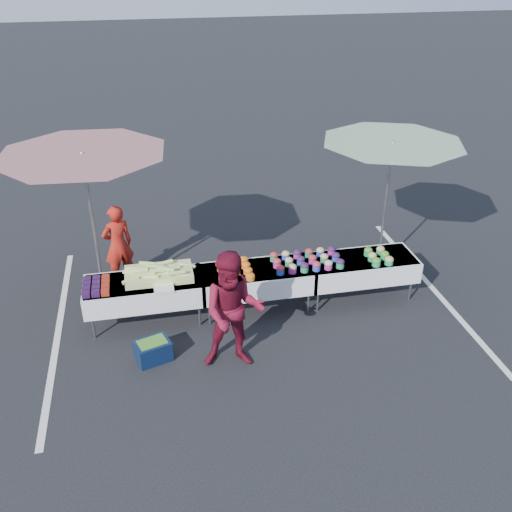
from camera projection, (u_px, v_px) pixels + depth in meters
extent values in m
plane|color=black|center=(256.00, 308.00, 9.58)|extent=(80.00, 80.00, 0.00)
cube|color=silver|center=(58.00, 331.00, 9.02)|extent=(0.10, 5.00, 0.00)
cube|color=silver|center=(432.00, 287.00, 10.15)|extent=(0.10, 5.00, 0.00)
cube|color=white|center=(143.00, 282.00, 8.91)|extent=(1.80, 0.75, 0.04)
cube|color=white|center=(144.00, 291.00, 8.99)|extent=(1.86, 0.81, 0.36)
cylinder|color=slate|center=(94.00, 327.00, 8.77)|extent=(0.04, 0.04, 0.39)
cylinder|color=slate|center=(95.00, 306.00, 9.28)|extent=(0.04, 0.04, 0.39)
cylinder|color=slate|center=(200.00, 315.00, 9.06)|extent=(0.04, 0.04, 0.39)
cylinder|color=slate|center=(195.00, 295.00, 9.57)|extent=(0.04, 0.04, 0.39)
cube|color=white|center=(256.00, 271.00, 9.23)|extent=(1.80, 0.75, 0.04)
cube|color=white|center=(256.00, 279.00, 9.31)|extent=(1.86, 0.81, 0.36)
cylinder|color=slate|center=(209.00, 314.00, 9.09)|extent=(0.04, 0.04, 0.39)
cylinder|color=slate|center=(205.00, 294.00, 9.60)|extent=(0.04, 0.04, 0.39)
cylinder|color=slate|center=(308.00, 302.00, 9.38)|extent=(0.04, 0.04, 0.39)
cylinder|color=slate|center=(299.00, 284.00, 9.89)|extent=(0.04, 0.04, 0.39)
cube|color=white|center=(361.00, 259.00, 9.55)|extent=(1.80, 0.75, 0.04)
cube|color=white|center=(360.00, 268.00, 9.62)|extent=(1.86, 0.81, 0.36)
cylinder|color=slate|center=(318.00, 301.00, 9.41)|extent=(0.04, 0.04, 0.39)
cylinder|color=slate|center=(308.00, 283.00, 9.91)|extent=(0.04, 0.04, 0.39)
cylinder|color=slate|center=(410.00, 290.00, 9.70)|extent=(0.04, 0.04, 0.39)
cylinder|color=slate|center=(396.00, 273.00, 10.20)|extent=(0.04, 0.04, 0.39)
cube|color=black|center=(86.00, 294.00, 8.50)|extent=(0.12, 0.12, 0.08)
cube|color=black|center=(86.00, 289.00, 8.62)|extent=(0.12, 0.12, 0.08)
cube|color=black|center=(87.00, 285.00, 8.74)|extent=(0.12, 0.12, 0.08)
cube|color=black|center=(87.00, 280.00, 8.86)|extent=(0.12, 0.12, 0.08)
cube|color=black|center=(96.00, 293.00, 8.52)|extent=(0.12, 0.12, 0.08)
cube|color=black|center=(96.00, 288.00, 8.64)|extent=(0.12, 0.12, 0.08)
cube|color=black|center=(96.00, 284.00, 8.76)|extent=(0.12, 0.12, 0.08)
cube|color=black|center=(97.00, 279.00, 8.88)|extent=(0.12, 0.12, 0.08)
cube|color=maroon|center=(105.00, 292.00, 8.55)|extent=(0.12, 0.12, 0.08)
cube|color=maroon|center=(105.00, 287.00, 8.67)|extent=(0.12, 0.12, 0.08)
cube|color=maroon|center=(106.00, 283.00, 8.79)|extent=(0.12, 0.12, 0.08)
cube|color=maroon|center=(106.00, 278.00, 8.91)|extent=(0.12, 0.12, 0.08)
cube|color=#D2E274|center=(159.00, 274.00, 8.95)|extent=(1.05, 0.55, 0.14)
cylinder|color=#D2E274|center=(177.00, 266.00, 9.12)|extent=(0.27, 0.09, 0.10)
cylinder|color=#D2E274|center=(134.00, 270.00, 8.87)|extent=(0.27, 0.14, 0.07)
cylinder|color=#D2E274|center=(166.00, 269.00, 8.81)|extent=(0.27, 0.14, 0.09)
cylinder|color=#D2E274|center=(131.00, 273.00, 8.88)|extent=(0.27, 0.15, 0.10)
cylinder|color=#D2E274|center=(147.00, 272.00, 8.83)|extent=(0.27, 0.15, 0.08)
cylinder|color=#D2E274|center=(156.00, 266.00, 8.92)|extent=(0.27, 0.10, 0.10)
cylinder|color=#D2E274|center=(156.00, 271.00, 8.82)|extent=(0.27, 0.07, 0.08)
cylinder|color=#D2E274|center=(151.00, 277.00, 8.74)|extent=(0.27, 0.14, 0.09)
cylinder|color=#D2E274|center=(147.00, 264.00, 9.04)|extent=(0.27, 0.12, 0.08)
cylinder|color=#D2E274|center=(187.00, 266.00, 9.09)|extent=(0.27, 0.16, 0.08)
cylinder|color=#D2E274|center=(138.00, 272.00, 8.82)|extent=(0.27, 0.11, 0.07)
cylinder|color=#D2E274|center=(154.00, 281.00, 8.72)|extent=(0.27, 0.10, 0.07)
cylinder|color=#D2E274|center=(165.00, 263.00, 9.04)|extent=(0.27, 0.12, 0.08)
cylinder|color=#D2E274|center=(131.00, 280.00, 8.65)|extent=(0.27, 0.15, 0.08)
cylinder|color=#D2E274|center=(136.00, 269.00, 8.87)|extent=(0.27, 0.10, 0.08)
cylinder|color=#D2E274|center=(172.00, 270.00, 8.91)|extent=(0.27, 0.16, 0.10)
cylinder|color=#D2E274|center=(140.00, 270.00, 8.77)|extent=(0.27, 0.12, 0.09)
cylinder|color=#D2E274|center=(177.00, 273.00, 8.74)|extent=(0.27, 0.09, 0.07)
cylinder|color=#D2E274|center=(181.00, 275.00, 8.81)|extent=(0.27, 0.10, 0.09)
cylinder|color=#D2E274|center=(175.00, 274.00, 8.86)|extent=(0.27, 0.12, 0.09)
cube|color=white|center=(164.00, 288.00, 8.68)|extent=(0.30, 0.25, 0.05)
cylinder|color=#CA6F16|center=(225.00, 281.00, 8.87)|extent=(0.15, 0.15, 0.05)
ellipsoid|color=orange|center=(225.00, 278.00, 8.85)|extent=(0.15, 0.15, 0.08)
cylinder|color=#CA6F16|center=(223.00, 275.00, 9.02)|extent=(0.15, 0.15, 0.05)
ellipsoid|color=orange|center=(223.00, 273.00, 9.00)|extent=(0.15, 0.15, 0.08)
cylinder|color=#CA6F16|center=(222.00, 269.00, 9.18)|extent=(0.15, 0.15, 0.05)
ellipsoid|color=orange|center=(222.00, 267.00, 9.16)|extent=(0.15, 0.15, 0.08)
cylinder|color=#CA6F16|center=(220.00, 264.00, 9.33)|extent=(0.15, 0.15, 0.05)
ellipsoid|color=orange|center=(220.00, 262.00, 9.31)|extent=(0.15, 0.15, 0.08)
cylinder|color=#CA6F16|center=(238.00, 279.00, 8.91)|extent=(0.15, 0.15, 0.05)
ellipsoid|color=orange|center=(238.00, 277.00, 8.89)|extent=(0.15, 0.15, 0.08)
cylinder|color=#CA6F16|center=(236.00, 274.00, 9.06)|extent=(0.15, 0.15, 0.05)
ellipsoid|color=orange|center=(236.00, 271.00, 9.04)|extent=(0.15, 0.15, 0.08)
cylinder|color=#CA6F16|center=(234.00, 268.00, 9.21)|extent=(0.15, 0.15, 0.05)
ellipsoid|color=orange|center=(234.00, 266.00, 9.19)|extent=(0.15, 0.15, 0.08)
cylinder|color=#CA6F16|center=(232.00, 262.00, 9.37)|extent=(0.15, 0.15, 0.05)
ellipsoid|color=orange|center=(232.00, 260.00, 9.35)|extent=(0.15, 0.15, 0.08)
cylinder|color=#CA6F16|center=(250.00, 278.00, 8.94)|extent=(0.15, 0.15, 0.05)
ellipsoid|color=orange|center=(250.00, 276.00, 8.92)|extent=(0.15, 0.15, 0.08)
cylinder|color=#CA6F16|center=(248.00, 272.00, 9.09)|extent=(0.15, 0.15, 0.05)
ellipsoid|color=orange|center=(248.00, 270.00, 9.07)|extent=(0.15, 0.15, 0.08)
cylinder|color=#CA6F16|center=(246.00, 267.00, 9.25)|extent=(0.15, 0.15, 0.05)
ellipsoid|color=orange|center=(246.00, 265.00, 9.23)|extent=(0.15, 0.15, 0.08)
cylinder|color=#CA6F16|center=(244.00, 261.00, 9.40)|extent=(0.15, 0.15, 0.05)
ellipsoid|color=orange|center=(244.00, 259.00, 9.38)|extent=(0.15, 0.15, 0.08)
cylinder|color=blue|center=(280.00, 271.00, 9.07)|extent=(0.13, 0.13, 0.10)
ellipsoid|color=maroon|center=(280.00, 268.00, 9.04)|extent=(0.14, 0.14, 0.10)
cylinder|color=#AD2599|center=(277.00, 265.00, 9.26)|extent=(0.13, 0.13, 0.10)
ellipsoid|color=maroon|center=(277.00, 261.00, 9.23)|extent=(0.14, 0.14, 0.10)
cylinder|color=#228856|center=(274.00, 258.00, 9.44)|extent=(0.13, 0.13, 0.10)
ellipsoid|color=maroon|center=(274.00, 255.00, 9.41)|extent=(0.14, 0.14, 0.10)
cylinder|color=#AD2599|center=(292.00, 270.00, 9.10)|extent=(0.13, 0.13, 0.10)
ellipsoid|color=tan|center=(293.00, 267.00, 9.07)|extent=(0.14, 0.14, 0.10)
cylinder|color=#228856|center=(289.00, 263.00, 9.29)|extent=(0.13, 0.13, 0.10)
ellipsoid|color=tan|center=(289.00, 260.00, 9.26)|extent=(0.14, 0.14, 0.10)
cylinder|color=blue|center=(286.00, 257.00, 9.48)|extent=(0.13, 0.13, 0.10)
ellipsoid|color=tan|center=(286.00, 254.00, 9.45)|extent=(0.14, 0.14, 0.10)
cylinder|color=#228856|center=(304.00, 269.00, 9.14)|extent=(0.13, 0.13, 0.10)
ellipsoid|color=#2E1433|center=(305.00, 266.00, 9.11)|extent=(0.14, 0.14, 0.10)
cylinder|color=blue|center=(301.00, 262.00, 9.33)|extent=(0.13, 0.13, 0.10)
ellipsoid|color=#2E1433|center=(301.00, 259.00, 9.30)|extent=(0.14, 0.14, 0.10)
cylinder|color=#AD2599|center=(297.00, 256.00, 9.51)|extent=(0.13, 0.13, 0.10)
ellipsoid|color=#2E1433|center=(297.00, 253.00, 9.49)|extent=(0.14, 0.14, 0.10)
cylinder|color=blue|center=(316.00, 268.00, 9.17)|extent=(0.13, 0.13, 0.10)
ellipsoid|color=maroon|center=(317.00, 264.00, 9.14)|extent=(0.14, 0.14, 0.10)
cylinder|color=#AD2599|center=(313.00, 261.00, 9.36)|extent=(0.13, 0.13, 0.10)
ellipsoid|color=maroon|center=(313.00, 258.00, 9.33)|extent=(0.14, 0.14, 0.10)
cylinder|color=#228856|center=(309.00, 255.00, 9.55)|extent=(0.13, 0.13, 0.10)
ellipsoid|color=maroon|center=(309.00, 251.00, 9.52)|extent=(0.14, 0.14, 0.10)
cylinder|color=#AD2599|center=(328.00, 266.00, 9.21)|extent=(0.13, 0.13, 0.10)
ellipsoid|color=tan|center=(329.00, 263.00, 9.18)|extent=(0.14, 0.14, 0.10)
cylinder|color=#228856|center=(324.00, 260.00, 9.40)|extent=(0.13, 0.13, 0.10)
ellipsoid|color=tan|center=(324.00, 257.00, 9.37)|extent=(0.14, 0.14, 0.10)
cylinder|color=blue|center=(320.00, 253.00, 9.59)|extent=(0.13, 0.13, 0.10)
ellipsoid|color=tan|center=(320.00, 250.00, 9.56)|extent=(0.14, 0.14, 0.10)
cylinder|color=#228856|center=(340.00, 265.00, 9.24)|extent=(0.13, 0.13, 0.10)
ellipsoid|color=#2E1433|center=(340.00, 262.00, 9.22)|extent=(0.14, 0.14, 0.10)
cylinder|color=blue|center=(336.00, 258.00, 9.43)|extent=(0.13, 0.13, 0.10)
ellipsoid|color=#2E1433|center=(336.00, 255.00, 9.40)|extent=(0.14, 0.14, 0.10)
cylinder|color=#AD2599|center=(332.00, 252.00, 9.62)|extent=(0.13, 0.13, 0.10)
ellipsoid|color=#2E1433|center=(332.00, 249.00, 9.59)|extent=(0.14, 0.14, 0.10)
cylinder|color=#228856|center=(376.00, 264.00, 9.30)|extent=(0.14, 0.14, 0.08)
ellipsoid|color=#3D771F|center=(377.00, 261.00, 9.28)|extent=(0.14, 0.14, 0.11)
cylinder|color=#228856|center=(372.00, 258.00, 9.46)|extent=(0.14, 0.14, 0.08)
ellipsoid|color=tan|center=(372.00, 255.00, 9.43)|extent=(0.14, 0.14, 0.11)
cylinder|color=#228856|center=(368.00, 253.00, 9.61)|extent=(0.14, 0.14, 0.08)
ellipsoid|color=#3D771F|center=(368.00, 250.00, 9.59)|extent=(0.14, 0.14, 0.11)
cylinder|color=#228856|center=(389.00, 262.00, 9.34)|extent=(0.14, 0.14, 0.08)
ellipsoid|color=tan|center=(389.00, 259.00, 9.32)|extent=(0.14, 0.14, 0.11)
cylinder|color=#228856|center=(385.00, 257.00, 9.50)|extent=(0.14, 0.14, 0.08)
ellipsoid|color=#3D771F|center=(385.00, 254.00, 9.47)|extent=(0.14, 0.14, 0.11)
cylinder|color=#228856|center=(380.00, 252.00, 9.65)|extent=(0.14, 0.14, 0.08)
ellipsoid|color=tan|center=(381.00, 249.00, 9.62)|extent=(0.14, 0.14, 0.11)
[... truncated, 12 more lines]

